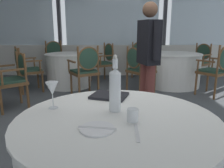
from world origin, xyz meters
TOP-DOWN VIEW (x-y plane):
  - ground_plane at (0.00, 0.00)m, footprint 12.03×12.03m
  - window_wall_far at (0.00, 3.47)m, footprint 9.20×0.14m
  - side_plate at (-0.08, -1.63)m, footprint 0.19×0.19m
  - butter_knife at (-0.08, -1.63)m, footprint 0.21×0.05m
  - dinner_fork at (0.13, -1.67)m, footprint 0.03×0.20m
  - water_bottle at (0.02, -1.35)m, footprint 0.08×0.08m
  - wine_glass at (-0.40, -1.30)m, footprint 0.08×0.08m
  - water_tumbler at (0.12, -1.52)m, footprint 0.07×0.07m
  - menu_book at (-0.02, -1.04)m, footprint 0.33×0.30m
  - background_table_0 at (1.39, 2.26)m, footprint 1.26×1.26m
  - dining_chair_0_0 at (2.00, 1.39)m, footprint 0.66×0.64m
  - dining_chair_0_1 at (2.25, 2.87)m, footprint 0.64×0.66m
  - dining_chair_0_2 at (0.77, 3.12)m, footprint 0.66×0.64m
  - dining_chair_0_3 at (0.52, 1.64)m, footprint 0.64×0.66m
  - dining_chair_1_2 at (-1.58, 0.76)m, footprint 0.65×0.66m
  - background_table_2 at (-0.98, 2.19)m, footprint 1.02×1.02m
  - dining_chair_2_0 at (-1.48, 3.00)m, footprint 0.65×0.63m
  - dining_chair_2_1 at (-1.78, 1.70)m, footprint 0.63×0.65m
  - dining_chair_2_2 at (-0.49, 1.39)m, footprint 0.65×0.63m
  - dining_chair_2_3 at (-0.18, 2.68)m, footprint 0.63×0.65m
  - diner_person_0 at (0.51, 0.36)m, footprint 0.30×0.51m

SIDE VIEW (x-z plane):
  - ground_plane at x=0.00m, z-range 0.00..0.00m
  - background_table_0 at x=1.39m, z-range 0.00..0.75m
  - background_table_2 at x=-0.98m, z-range 0.00..0.75m
  - dining_chair_1_2 at x=-1.58m, z-range 0.08..0.99m
  - dining_chair_0_1 at x=2.25m, z-range 0.08..1.01m
  - dining_chair_2_1 at x=-1.78m, z-range 0.08..1.01m
  - dining_chair_0_2 at x=0.77m, z-range 0.07..1.02m
  - dining_chair_2_3 at x=-0.18m, z-range 0.08..1.02m
  - dining_chair_0_3 at x=0.52m, z-range 0.08..1.02m
  - dining_chair_2_0 at x=-1.48m, z-range 0.07..1.06m
  - dining_chair_2_2 at x=-0.49m, z-range 0.08..1.06m
  - dining_chair_0_0 at x=2.00m, z-range 0.09..1.09m
  - dinner_fork at x=0.13m, z-range 0.75..0.75m
  - side_plate at x=-0.08m, z-range 0.75..0.76m
  - menu_book at x=-0.02m, z-range 0.75..0.77m
  - butter_knife at x=-0.08m, z-range 0.75..0.76m
  - water_tumbler at x=0.12m, z-range 0.75..0.82m
  - wine_glass at x=-0.40m, z-range 0.79..0.97m
  - water_bottle at x=0.02m, z-range 0.71..1.08m
  - diner_person_0 at x=0.51m, z-range 0.11..1.74m
  - window_wall_far at x=0.00m, z-range -0.29..2.61m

